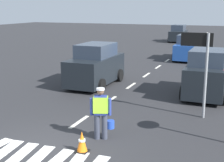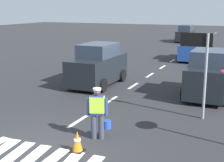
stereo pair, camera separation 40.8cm
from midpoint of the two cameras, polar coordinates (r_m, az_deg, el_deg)
The scene contains 10 objects.
ground_plane at distance 29.05m, azimuth 10.68°, elevation 4.54°, with size 96.00×96.00×0.00m, color #28282B.
crosswalk_stripes at distance 9.61m, azimuth -16.06°, elevation -12.98°, with size 4.46×1.93×0.01m.
lane_center_line at distance 33.14m, azimuth 12.11°, elevation 5.49°, with size 0.14×46.40×0.01m.
road_worker at distance 10.23m, azimuth -3.01°, elevation -5.27°, with size 0.70×0.54×1.67m.
lane_direction_sign at distance 12.34m, azimuth 14.38°, elevation 4.53°, with size 1.16×0.11×3.20m.
traffic_cone_near at distance 9.59m, azimuth -6.53°, elevation -10.57°, with size 0.36×0.36×0.63m.
car_oncoming_third at distance 40.13m, azimuth 11.27°, elevation 8.12°, with size 1.87×3.93×2.02m.
car_parked_curbside at distance 15.71m, azimuth 15.62°, elevation 1.08°, with size 1.98×3.80×2.21m.
car_oncoming_lead at distance 17.39m, azimuth -3.57°, elevation 2.66°, with size 2.03×4.20×2.22m.
car_outgoing_far at distance 26.42m, azimuth 12.88°, elevation 5.67°, with size 1.98×4.25×2.01m.
Camera 1 is at (5.28, -7.31, 4.12)m, focal length 52.04 mm.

